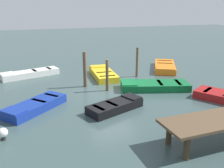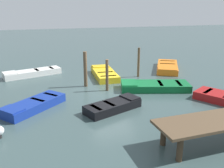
# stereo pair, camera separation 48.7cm
# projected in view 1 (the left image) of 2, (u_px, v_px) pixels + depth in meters

# --- Properties ---
(ground_plane) EXTENTS (80.00, 80.00, 0.00)m
(ground_plane) POSITION_uv_depth(u_px,v_px,m) (112.00, 90.00, 14.71)
(ground_plane) COLOR #384C4C
(dock_segment) EXTENTS (4.46, 1.68, 0.95)m
(dock_segment) POSITION_uv_depth(u_px,v_px,m) (220.00, 121.00, 8.91)
(dock_segment) COLOR brown
(dock_segment) RESTS_ON ground_plane
(rowboat_white) EXTENTS (3.97, 2.13, 0.46)m
(rowboat_white) POSITION_uv_depth(u_px,v_px,m) (30.00, 74.00, 17.32)
(rowboat_white) COLOR silver
(rowboat_white) RESTS_ON ground_plane
(rowboat_orange) EXTENTS (3.06, 4.05, 0.46)m
(rowboat_orange) POSITION_uv_depth(u_px,v_px,m) (165.00, 66.00, 19.30)
(rowboat_orange) COLOR orange
(rowboat_orange) RESTS_ON ground_plane
(rowboat_blue) EXTENTS (3.09, 2.98, 0.46)m
(rowboat_blue) POSITION_uv_depth(u_px,v_px,m) (35.00, 106.00, 11.81)
(rowboat_blue) COLOR navy
(rowboat_blue) RESTS_ON ground_plane
(rowboat_yellow) EXTENTS (1.47, 3.55, 0.46)m
(rowboat_yellow) POSITION_uv_depth(u_px,v_px,m) (103.00, 74.00, 17.30)
(rowboat_yellow) COLOR gold
(rowboat_yellow) RESTS_ON ground_plane
(rowboat_black) EXTENTS (2.92, 1.99, 0.46)m
(rowboat_black) POSITION_uv_depth(u_px,v_px,m) (115.00, 106.00, 11.81)
(rowboat_black) COLOR black
(rowboat_black) RESTS_ON ground_plane
(rowboat_green) EXTENTS (4.16, 2.43, 0.46)m
(rowboat_green) POSITION_uv_depth(u_px,v_px,m) (154.00, 86.00, 14.76)
(rowboat_green) COLOR #0F602D
(rowboat_green) RESTS_ON ground_plane
(mooring_piling_near_right) EXTENTS (0.16, 0.16, 2.00)m
(mooring_piling_near_right) POSITION_uv_depth(u_px,v_px,m) (137.00, 62.00, 17.13)
(mooring_piling_near_right) COLOR brown
(mooring_piling_near_right) RESTS_ON ground_plane
(mooring_piling_far_left) EXTENTS (0.17, 0.17, 1.83)m
(mooring_piling_far_left) POSITION_uv_depth(u_px,v_px,m) (107.00, 75.00, 14.30)
(mooring_piling_far_left) COLOR brown
(mooring_piling_far_left) RESTS_ON ground_plane
(mooring_piling_far_right) EXTENTS (0.21, 0.21, 2.12)m
(mooring_piling_far_right) POSITION_uv_depth(u_px,v_px,m) (85.00, 70.00, 14.96)
(mooring_piling_far_right) COLOR brown
(mooring_piling_far_right) RESTS_ON ground_plane
(marker_buoy) EXTENTS (0.36, 0.36, 0.48)m
(marker_buoy) POSITION_uv_depth(u_px,v_px,m) (3.00, 133.00, 9.18)
(marker_buoy) COLOR #262626
(marker_buoy) RESTS_ON ground_plane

